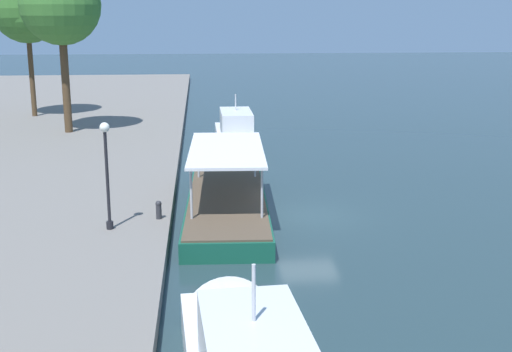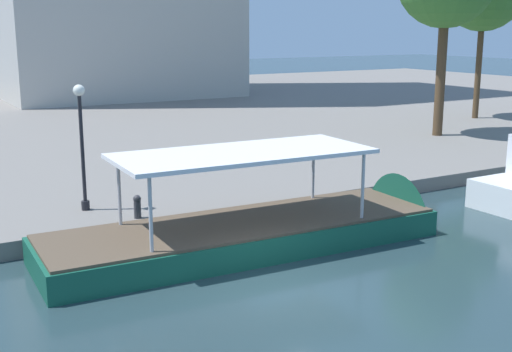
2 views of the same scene
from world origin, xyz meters
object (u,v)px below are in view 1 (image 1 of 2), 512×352
(mooring_bollard_0, at_px, (159,209))
(lamp_post, at_px, (107,168))
(motor_yacht_2, at_px, (235,137))
(tree_1, at_px, (56,3))
(tour_boat_1, at_px, (227,200))
(tree_2, at_px, (27,11))

(mooring_bollard_0, xyz_separation_m, lamp_post, (-1.13, 1.77, 1.98))
(motor_yacht_2, relative_size, tree_1, 0.90)
(tour_boat_1, relative_size, tree_2, 1.23)
(motor_yacht_2, distance_m, tree_1, 14.64)
(mooring_bollard_0, height_order, tree_2, tree_2)
(motor_yacht_2, xyz_separation_m, mooring_bollard_0, (-16.39, 3.90, 0.24))
(motor_yacht_2, distance_m, mooring_bollard_0, 16.85)
(motor_yacht_2, bearing_deg, lamp_post, 161.67)
(tree_2, bearing_deg, motor_yacht_2, -126.11)
(mooring_bollard_0, relative_size, tree_1, 0.07)
(tour_boat_1, distance_m, lamp_post, 7.01)
(motor_yacht_2, height_order, tree_2, tree_2)
(lamp_post, distance_m, tree_2, 30.49)
(lamp_post, relative_size, tree_1, 0.37)
(motor_yacht_2, relative_size, tree_2, 0.91)
(motor_yacht_2, xyz_separation_m, lamp_post, (-17.52, 5.67, 2.22))
(mooring_bollard_0, bearing_deg, motor_yacht_2, -13.38)
(tree_1, bearing_deg, lamp_post, -165.10)
(tree_1, relative_size, tree_2, 1.02)
(lamp_post, xyz_separation_m, tree_1, (21.43, 5.70, 6.12))
(tour_boat_1, xyz_separation_m, tree_2, (23.91, 13.96, 8.24))
(tour_boat_1, height_order, lamp_post, lamp_post)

